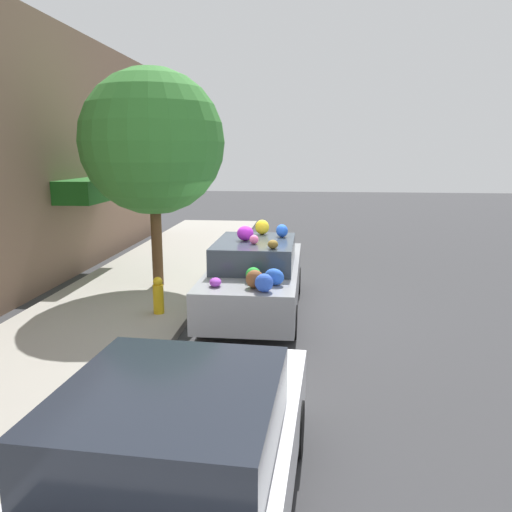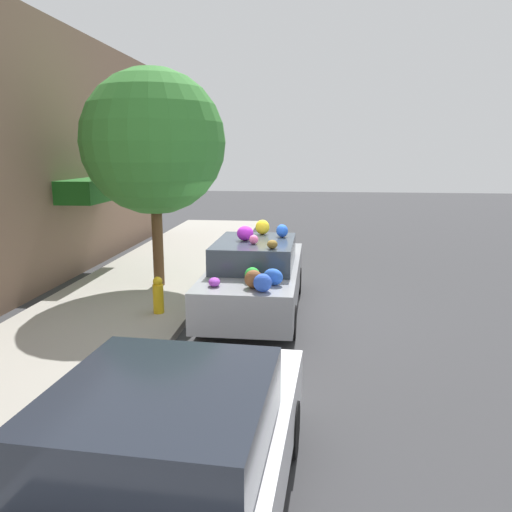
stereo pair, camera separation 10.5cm
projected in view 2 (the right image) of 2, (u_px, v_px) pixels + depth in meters
ground_plane at (252, 311)px, 9.95m from camera, size 60.00×60.00×0.00m
sidewalk_curb at (122, 303)px, 10.23m from camera, size 24.00×3.20×0.14m
building_facade at (8, 157)px, 9.96m from camera, size 18.00×1.20×6.11m
street_tree at (154, 142)px, 10.72m from camera, size 3.11×3.11×4.73m
fire_hydrant at (158, 295)px, 9.33m from camera, size 0.20×0.20×0.70m
art_car at (256, 275)px, 9.74m from camera, size 4.51×1.72×1.76m
parked_car_plain at (169, 457)px, 4.03m from camera, size 4.05×2.06×1.40m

